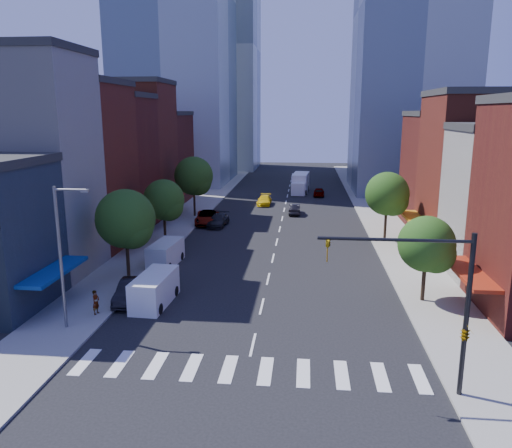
{
  "coord_description": "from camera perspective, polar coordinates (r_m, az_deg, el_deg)",
  "views": [
    {
      "loc": [
        2.88,
        -27.07,
        13.44
      ],
      "look_at": [
        -0.85,
        10.34,
        5.0
      ],
      "focal_mm": 35.0,
      "sensor_mm": 36.0,
      "label": 1
    }
  ],
  "objects": [
    {
      "name": "pedestrian_far",
      "position": [
        45.92,
        -12.22,
        -3.47
      ],
      "size": [
        0.9,
        0.94,
        1.53
      ],
      "primitive_type": "imported",
      "rotation": [
        0.0,
        0.0,
        -2.17
      ],
      "color": "#999999",
      "rests_on": "sidewalk_left"
    },
    {
      "name": "crosswalk",
      "position": [
        27.72,
        -1.04,
        -16.35
      ],
      "size": [
        19.0,
        3.0,
        0.01
      ],
      "primitive_type": "cube",
      "color": "silver",
      "rests_on": "ground"
    },
    {
      "name": "tree_left_far",
      "position": [
        65.1,
        -7.01,
        5.29
      ],
      "size": [
        5.0,
        5.0,
        7.75
      ],
      "color": "black",
      "rests_on": "sidewalk_left"
    },
    {
      "name": "sidewalk_left",
      "position": [
        70.1,
        -7.1,
        1.57
      ],
      "size": [
        5.0,
        120.0,
        0.15
      ],
      "primitive_type": "cube",
      "color": "gray",
      "rests_on": "ground"
    },
    {
      "name": "box_truck",
      "position": [
        85.5,
        5.09,
        4.61
      ],
      "size": [
        3.06,
        8.28,
        3.26
      ],
      "rotation": [
        0.0,
        0.0,
        -0.08
      ],
      "color": "white",
      "rests_on": "ground"
    },
    {
      "name": "parked_car_third",
      "position": [
        61.51,
        -5.6,
        0.75
      ],
      "size": [
        3.38,
        6.16,
        1.64
      ],
      "primitive_type": "imported",
      "rotation": [
        0.0,
        0.0,
        0.12
      ],
      "color": "#999999",
      "rests_on": "ground"
    },
    {
      "name": "tower_ne",
      "position": [
        92.2,
        17.67,
        22.45
      ],
      "size": [
        18.0,
        20.0,
        60.0
      ],
      "primitive_type": "cube",
      "color": "#9EA5AD",
      "rests_on": "ground"
    },
    {
      "name": "tree_right_far",
      "position": [
        54.39,
        14.92,
        3.16
      ],
      "size": [
        4.6,
        4.6,
        7.2
      ],
      "color": "black",
      "rests_on": "sidewalk_right"
    },
    {
      "name": "tree_left_mid",
      "position": [
        51.79,
        -10.36,
        2.54
      ],
      "size": [
        4.2,
        4.2,
        6.65
      ],
      "color": "black",
      "rests_on": "sidewalk_left"
    },
    {
      "name": "bldg_left_5",
      "position": [
        78.13,
        -12.23,
        7.28
      ],
      "size": [
        12.0,
        10.0,
        13.0
      ],
      "primitive_type": "cube",
      "color": "#551615",
      "rests_on": "ground"
    },
    {
      "name": "pedestrian_near",
      "position": [
        35.56,
        -17.83,
        -8.5
      ],
      "size": [
        0.51,
        0.67,
        1.66
      ],
      "primitive_type": "imported",
      "rotation": [
        0.0,
        0.0,
        1.37
      ],
      "color": "#999999",
      "rests_on": "sidewalk_left"
    },
    {
      "name": "traffic_car_far",
      "position": [
        82.26,
        7.2,
        3.65
      ],
      "size": [
        1.86,
        4.24,
        1.42
      ],
      "primitive_type": "imported",
      "rotation": [
        0.0,
        0.0,
        3.1
      ],
      "color": "#999999",
      "rests_on": "ground"
    },
    {
      "name": "parked_car_front",
      "position": [
        39.44,
        -11.89,
        -6.48
      ],
      "size": [
        1.88,
        4.18,
        1.39
      ],
      "primitive_type": "imported",
      "rotation": [
        0.0,
        0.0,
        0.06
      ],
      "color": "#AAAAAF",
      "rests_on": "ground"
    },
    {
      "name": "bldg_left_4",
      "position": [
        69.02,
        -14.72,
        8.14
      ],
      "size": [
        12.0,
        9.0,
        17.0
      ],
      "primitive_type": "cube",
      "color": "maroon",
      "rests_on": "ground"
    },
    {
      "name": "cargo_van_near",
      "position": [
        36.49,
        -11.58,
        -7.4
      ],
      "size": [
        2.35,
        5.28,
        2.21
      ],
      "rotation": [
        0.0,
        0.0,
        -0.05
      ],
      "color": "white",
      "rests_on": "ground"
    },
    {
      "name": "parked_car_second",
      "position": [
        37.55,
        -14.04,
        -7.42
      ],
      "size": [
        2.05,
        4.93,
        1.59
      ],
      "primitive_type": "imported",
      "rotation": [
        0.0,
        0.0,
        0.08
      ],
      "color": "black",
      "rests_on": "ground"
    },
    {
      "name": "traffic_signal",
      "position": [
        25.41,
        21.72,
        -9.73
      ],
      "size": [
        7.24,
        2.24,
        8.0
      ],
      "color": "black",
      "rests_on": "sidewalk_right"
    },
    {
      "name": "cargo_van_far",
      "position": [
        45.52,
        -10.35,
        -3.37
      ],
      "size": [
        2.35,
        5.05,
        2.09
      ],
      "rotation": [
        0.0,
        0.0,
        -0.08
      ],
      "color": "white",
      "rests_on": "ground"
    },
    {
      "name": "sidewalk_right",
      "position": [
        69.06,
        13.59,
        1.14
      ],
      "size": [
        5.0,
        120.0,
        0.15
      ],
      "primitive_type": "cube",
      "color": "gray",
      "rests_on": "ground"
    },
    {
      "name": "bldg_left_3",
      "position": [
        61.23,
        -17.41,
        6.51
      ],
      "size": [
        12.0,
        8.0,
        15.0
      ],
      "primitive_type": "cube",
      "color": "#551615",
      "rests_on": "ground"
    },
    {
      "name": "traffic_car_oncoming",
      "position": [
        67.38,
        4.42,
        1.72
      ],
      "size": [
        1.52,
        4.25,
        1.4
      ],
      "primitive_type": "imported",
      "rotation": [
        0.0,
        0.0,
        3.15
      ],
      "color": "black",
      "rests_on": "ground"
    },
    {
      "name": "bldg_right_3",
      "position": [
        64.08,
        22.19,
        5.51
      ],
      "size": [
        12.0,
        10.0,
        13.0
      ],
      "primitive_type": "cube",
      "color": "#551615",
      "rests_on": "ground"
    },
    {
      "name": "bldg_left_1",
      "position": [
        46.01,
        -25.76,
        5.87
      ],
      "size": [
        12.0,
        8.0,
        18.0
      ],
      "primitive_type": "cube",
      "color": "#B8B3AA",
      "rests_on": "ground"
    },
    {
      "name": "tree_left_near",
      "position": [
        41.47,
        -14.51,
        0.31
      ],
      "size": [
        4.8,
        4.8,
        7.3
      ],
      "color": "black",
      "rests_on": "sidewalk_left"
    },
    {
      "name": "ground",
      "position": [
        30.36,
        -0.36,
        -13.63
      ],
      "size": [
        220.0,
        220.0,
        0.0
      ],
      "primitive_type": "plane",
      "color": "black",
      "rests_on": "ground"
    },
    {
      "name": "tree_right_near",
      "position": [
        37.24,
        19.14,
        -2.45
      ],
      "size": [
        4.0,
        4.0,
        6.2
      ],
      "color": "black",
      "rests_on": "sidewalk_right"
    },
    {
      "name": "parked_car_rear",
      "position": [
        60.28,
        -4.36,
        0.43
      ],
      "size": [
        2.4,
        5.09,
        1.43
      ],
      "primitive_type": "imported",
      "rotation": [
        0.0,
        0.0,
        -0.08
      ],
      "color": "black",
      "rests_on": "ground"
    },
    {
      "name": "taxi",
      "position": [
        73.99,
        0.96,
        2.73
      ],
      "size": [
        1.99,
        4.78,
        1.38
      ],
      "primitive_type": "imported",
      "rotation": [
        0.0,
        0.0,
        -0.01
      ],
      "color": "yellow",
      "rests_on": "ground"
    },
    {
      "name": "tower_far_w",
      "position": [
        124.69,
        -4.23,
        19.33
      ],
      "size": [
        18.0,
        18.0,
        56.0
      ],
      "primitive_type": "cube",
      "color": "#9EA5AD",
      "rests_on": "ground"
    },
    {
      "name": "bldg_right_2",
      "position": [
        54.51,
        25.17,
        5.2
      ],
      "size": [
        12.0,
        10.0,
        15.0
      ],
      "primitive_type": "cube",
      "color": "maroon",
      "rests_on": "ground"
    },
    {
      "name": "streetlight",
      "position": [
        32.72,
        -21.23,
        -2.68
      ],
      "size": [
        2.25,
        0.25,
        9.0
      ],
      "color": "slate",
      "rests_on": "sidewalk_left"
    },
    {
      "name": "bldg_left_2",
      "position": [
        53.51,
        -20.97,
        5.99
      ],
      "size": [
        12.0,
        9.0,
        16.0
      ],
      "primitive_type": "cube",
      "color": "maroon",
      "rests_on": "ground"
    }
  ]
}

